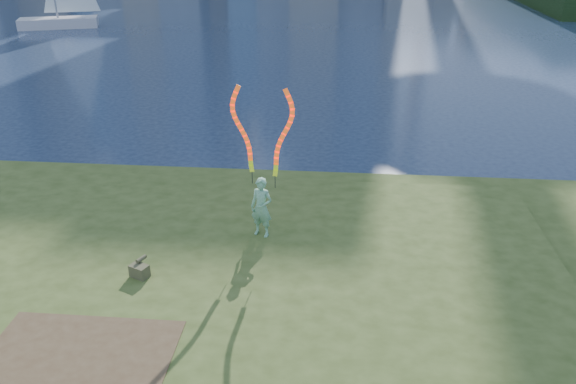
{
  "coord_description": "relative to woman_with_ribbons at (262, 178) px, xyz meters",
  "views": [
    {
      "loc": [
        1.98,
        -9.73,
        7.46
      ],
      "look_at": [
        1.05,
        1.0,
        2.22
      ],
      "focal_mm": 35.0,
      "sensor_mm": 36.0,
      "label": 1
    }
  ],
  "objects": [
    {
      "name": "grassy_knoll",
      "position": [
        -0.4,
        -3.91,
        -1.92
      ],
      "size": [
        20.0,
        18.0,
        0.8
      ],
      "color": "#374619",
      "rests_on": "ground"
    },
    {
      "name": "dirt_patch",
      "position": [
        -2.6,
        -4.81,
        -1.45
      ],
      "size": [
        3.2,
        3.0,
        0.02
      ],
      "primitive_type": "cube",
      "color": "#47331E",
      "rests_on": "grassy_knoll"
    },
    {
      "name": "ground",
      "position": [
        -0.4,
        -1.61,
        -2.26
      ],
      "size": [
        320.0,
        320.0,
        0.0
      ],
      "primitive_type": "plane",
      "color": "#18243C",
      "rests_on": "ground"
    },
    {
      "name": "sailboat",
      "position": [
        -19.42,
        31.25,
        -0.68
      ],
      "size": [
        6.04,
        3.53,
        9.18
      ],
      "rotation": [
        0.0,
        0.0,
        0.32
      ],
      "color": "beige",
      "rests_on": "ground"
    },
    {
      "name": "woman_with_ribbons",
      "position": [
        0.0,
        0.0,
        0.0
      ],
      "size": [
        1.87,
        0.68,
        3.85
      ],
      "rotation": [
        0.0,
        0.0,
        -0.34
      ],
      "color": "#1D783B",
      "rests_on": "grassy_knoll"
    },
    {
      "name": "canvas_bag",
      "position": [
        -2.32,
        -1.94,
        -1.31
      ],
      "size": [
        0.44,
        0.5,
        0.36
      ],
      "rotation": [
        0.0,
        0.0,
        -0.43
      ],
      "color": "#3F4426",
      "rests_on": "grassy_knoll"
    }
  ]
}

